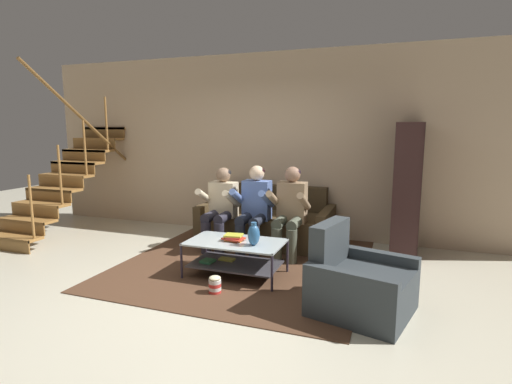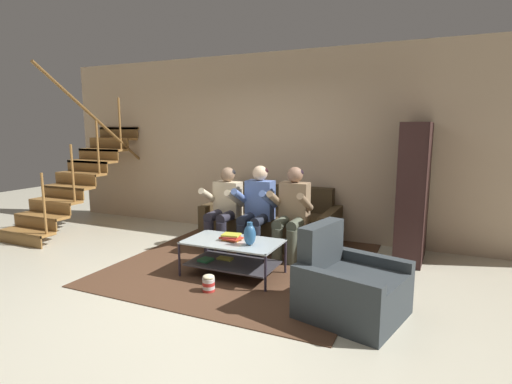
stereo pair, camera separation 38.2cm
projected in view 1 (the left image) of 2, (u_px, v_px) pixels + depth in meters
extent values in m
plane|color=beige|center=(206.00, 287.00, 4.38)|extent=(16.80, 16.80, 0.00)
cube|color=#C8AA89|center=(274.00, 145.00, 6.43)|extent=(8.40, 0.12, 2.90)
cube|color=olive|center=(12.00, 237.00, 5.76)|extent=(0.93, 0.27, 0.04)
cube|color=brown|center=(5.00, 244.00, 5.65)|extent=(0.93, 0.02, 0.19)
cube|color=olive|center=(27.00, 220.00, 5.98)|extent=(0.93, 0.27, 0.04)
cube|color=brown|center=(20.00, 227.00, 5.87)|extent=(0.93, 0.02, 0.19)
cube|color=olive|center=(41.00, 204.00, 6.20)|extent=(0.93, 0.27, 0.04)
cube|color=brown|center=(35.00, 210.00, 6.09)|extent=(0.93, 0.02, 0.19)
cube|color=olive|center=(54.00, 189.00, 6.42)|extent=(0.93, 0.27, 0.04)
cube|color=brown|center=(48.00, 195.00, 6.31)|extent=(0.93, 0.02, 0.19)
cube|color=olive|center=(66.00, 175.00, 6.64)|extent=(0.93, 0.27, 0.04)
cube|color=brown|center=(61.00, 181.00, 6.53)|extent=(0.93, 0.02, 0.19)
cube|color=olive|center=(78.00, 163.00, 6.86)|extent=(0.93, 0.27, 0.04)
cube|color=brown|center=(72.00, 168.00, 6.75)|extent=(0.93, 0.02, 0.19)
cube|color=olive|center=(88.00, 150.00, 7.08)|extent=(0.93, 0.27, 0.04)
cube|color=brown|center=(83.00, 155.00, 6.97)|extent=(0.93, 0.02, 0.19)
cube|color=olive|center=(98.00, 139.00, 7.29)|extent=(0.93, 0.27, 0.04)
cube|color=brown|center=(94.00, 143.00, 7.19)|extent=(0.93, 0.02, 0.19)
cube|color=olive|center=(108.00, 128.00, 7.51)|extent=(0.93, 0.27, 0.04)
cube|color=brown|center=(104.00, 133.00, 7.41)|extent=(0.93, 0.02, 0.19)
cylinder|color=olive|center=(31.00, 207.00, 5.54)|extent=(0.04, 0.04, 0.90)
cylinder|color=olive|center=(60.00, 175.00, 5.98)|extent=(0.04, 0.04, 0.90)
cylinder|color=olive|center=(85.00, 147.00, 6.42)|extent=(0.04, 0.04, 0.90)
cylinder|color=olive|center=(106.00, 123.00, 6.86)|extent=(0.04, 0.04, 0.90)
cylinder|color=olive|center=(125.00, 102.00, 7.30)|extent=(0.04, 0.04, 0.90)
cylinder|color=brown|center=(83.00, 119.00, 6.35)|extent=(0.05, 2.19, 1.59)
cube|color=#463721|center=(266.00, 228.00, 6.04)|extent=(1.70, 0.96, 0.45)
cube|color=#3B2E1C|center=(274.00, 197.00, 6.34)|extent=(1.70, 0.18, 0.38)
cube|color=#463721|center=(211.00, 220.00, 6.34)|extent=(0.13, 0.96, 0.57)
cube|color=#463721|center=(326.00, 229.00, 5.72)|extent=(0.13, 0.96, 0.57)
cylinder|color=#2B2935|center=(206.00, 238.00, 5.51)|extent=(0.14, 0.14, 0.45)
cylinder|color=#2B2935|center=(219.00, 239.00, 5.45)|extent=(0.14, 0.14, 0.45)
cylinder|color=#2B2935|center=(211.00, 216.00, 5.64)|extent=(0.14, 0.42, 0.14)
cylinder|color=#2B2935|center=(224.00, 217.00, 5.57)|extent=(0.14, 0.42, 0.14)
cube|color=beige|center=(224.00, 199.00, 5.76)|extent=(0.38, 0.22, 0.51)
cylinder|color=beige|center=(205.00, 197.00, 5.66)|extent=(0.09, 0.49, 0.31)
cylinder|color=beige|center=(232.00, 199.00, 5.52)|extent=(0.09, 0.49, 0.31)
sphere|color=#8C6C53|center=(223.00, 175.00, 5.71)|extent=(0.21, 0.21, 0.21)
ellipsoid|color=black|center=(224.00, 173.00, 5.72)|extent=(0.21, 0.21, 0.13)
cylinder|color=#212634|center=(240.00, 241.00, 5.34)|extent=(0.14, 0.14, 0.45)
cylinder|color=#212634|center=(254.00, 243.00, 5.28)|extent=(0.14, 0.14, 0.45)
cylinder|color=#212634|center=(245.00, 219.00, 5.47)|extent=(0.14, 0.42, 0.14)
cylinder|color=#212634|center=(259.00, 220.00, 5.40)|extent=(0.14, 0.42, 0.14)
cube|color=#5872B3|center=(257.00, 200.00, 5.59)|extent=(0.38, 0.22, 0.55)
cylinder|color=#5872B3|center=(239.00, 197.00, 5.48)|extent=(0.09, 0.49, 0.31)
cylinder|color=#5872B3|center=(267.00, 199.00, 5.34)|extent=(0.09, 0.49, 0.31)
sphere|color=beige|center=(257.00, 173.00, 5.53)|extent=(0.21, 0.21, 0.21)
ellipsoid|color=black|center=(257.00, 171.00, 5.54)|extent=(0.21, 0.21, 0.13)
cylinder|color=#4F5544|center=(277.00, 245.00, 5.17)|extent=(0.14, 0.14, 0.45)
cylinder|color=#4F5544|center=(292.00, 247.00, 5.11)|extent=(0.14, 0.14, 0.45)
cylinder|color=#4F5544|center=(281.00, 222.00, 5.30)|extent=(0.14, 0.42, 0.14)
cylinder|color=#4F5544|center=(295.00, 223.00, 5.23)|extent=(0.14, 0.42, 0.14)
cube|color=#957959|center=(292.00, 202.00, 5.42)|extent=(0.38, 0.22, 0.55)
cylinder|color=#957959|center=(274.00, 200.00, 5.31)|extent=(0.09, 0.49, 0.31)
cylinder|color=#957959|center=(304.00, 201.00, 5.17)|extent=(0.09, 0.49, 0.31)
sphere|color=#926C54|center=(293.00, 174.00, 5.36)|extent=(0.21, 0.21, 0.21)
ellipsoid|color=black|center=(293.00, 172.00, 5.37)|extent=(0.21, 0.21, 0.13)
cube|color=#B0BFC2|center=(235.00, 242.00, 4.66)|extent=(1.12, 0.64, 0.02)
cube|color=#3D3B41|center=(236.00, 264.00, 4.70)|extent=(1.03, 0.59, 0.02)
cylinder|color=#302939|center=(181.00, 262.00, 4.59)|extent=(0.03, 0.03, 0.42)
cylinder|color=#302939|center=(272.00, 273.00, 4.22)|extent=(0.03, 0.03, 0.42)
cylinder|color=#302939|center=(206.00, 247.00, 5.16)|extent=(0.03, 0.03, 0.42)
cylinder|color=#302939|center=(287.00, 256.00, 4.79)|extent=(0.03, 0.03, 0.42)
cube|color=#368553|center=(208.00, 261.00, 4.72)|extent=(0.16, 0.17, 0.03)
cube|color=gold|center=(227.00, 259.00, 4.80)|extent=(0.19, 0.11, 0.02)
cube|color=#513523|center=(250.00, 259.00, 5.31)|extent=(3.00, 3.42, 0.01)
cube|color=#6E614B|center=(250.00, 259.00, 5.31)|extent=(1.65, 1.88, 0.00)
ellipsoid|color=#2C5D8E|center=(254.00, 235.00, 4.48)|extent=(0.14, 0.14, 0.24)
cylinder|color=#2C5D8E|center=(254.00, 225.00, 4.47)|extent=(0.06, 0.06, 0.05)
cube|color=orange|center=(235.00, 240.00, 4.69)|extent=(0.20, 0.16, 0.02)
cube|color=red|center=(234.00, 238.00, 4.68)|extent=(0.27, 0.22, 0.02)
cube|color=#C23433|center=(234.00, 237.00, 4.68)|extent=(0.19, 0.19, 0.02)
cube|color=gold|center=(234.00, 235.00, 4.68)|extent=(0.22, 0.19, 0.02)
cube|color=#321D1B|center=(408.00, 186.00, 5.72)|extent=(0.34, 0.03, 1.80)
cube|color=#321D1B|center=(406.00, 195.00, 4.96)|extent=(0.34, 0.03, 1.80)
cube|color=#321D1B|center=(420.00, 191.00, 5.28)|extent=(0.05, 0.86, 1.80)
cube|color=#321D1B|center=(403.00, 254.00, 5.48)|extent=(0.37, 0.83, 0.02)
cube|color=#321D1B|center=(405.00, 223.00, 5.41)|extent=(0.37, 0.83, 0.02)
cube|color=#321D1B|center=(407.00, 190.00, 5.34)|extent=(0.37, 0.83, 0.02)
cube|color=#321D1B|center=(409.00, 157.00, 5.27)|extent=(0.37, 0.83, 0.02)
cube|color=#321D1B|center=(411.00, 123.00, 5.20)|extent=(0.37, 0.83, 0.02)
cube|color=#32884C|center=(402.00, 236.00, 5.82)|extent=(0.23, 0.04, 0.31)
cube|color=#282427|center=(405.00, 235.00, 5.77)|extent=(0.30, 0.04, 0.37)
cube|color=#ACAF49|center=(405.00, 238.00, 5.74)|extent=(0.30, 0.05, 0.28)
cube|color=blue|center=(403.00, 239.00, 5.70)|extent=(0.26, 0.05, 0.27)
cube|color=orange|center=(404.00, 240.00, 5.65)|extent=(0.27, 0.06, 0.28)
cube|color=#2863B5|center=(403.00, 238.00, 5.59)|extent=(0.25, 0.06, 0.37)
cube|color=#242034|center=(402.00, 242.00, 5.54)|extent=(0.23, 0.06, 0.27)
cube|color=orange|center=(402.00, 242.00, 5.49)|extent=(0.25, 0.05, 0.32)
cube|color=#77A0B6|center=(402.00, 243.00, 5.44)|extent=(0.24, 0.05, 0.31)
cube|color=#1F2730|center=(404.00, 245.00, 5.38)|extent=(0.31, 0.04, 0.29)
cube|color=teal|center=(402.00, 244.00, 5.34)|extent=(0.26, 0.06, 0.33)
cube|color=#298245|center=(403.00, 245.00, 5.29)|extent=(0.28, 0.05, 0.34)
cube|color=#343B3E|center=(362.00, 292.00, 3.76)|extent=(0.97, 0.80, 0.41)
cube|color=#343B3E|center=(330.00, 243.00, 3.88)|extent=(0.31, 0.63, 0.42)
cube|color=#343B3E|center=(348.00, 300.00, 3.46)|extent=(0.85, 0.32, 0.51)
cube|color=#343B3E|center=(375.00, 275.00, 4.04)|extent=(0.85, 0.32, 0.51)
cylinder|color=red|center=(215.00, 292.00, 4.22)|extent=(0.13, 0.13, 0.04)
cylinder|color=white|center=(215.00, 288.00, 4.21)|extent=(0.13, 0.13, 0.04)
cylinder|color=red|center=(215.00, 285.00, 4.20)|extent=(0.13, 0.13, 0.04)
cylinder|color=white|center=(215.00, 281.00, 4.20)|extent=(0.13, 0.13, 0.04)
ellipsoid|color=beige|center=(215.00, 278.00, 4.19)|extent=(0.13, 0.13, 0.05)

